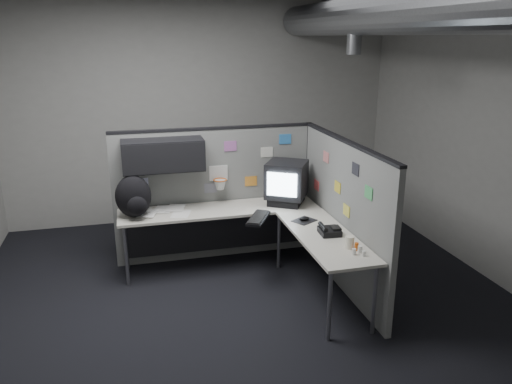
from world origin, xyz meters
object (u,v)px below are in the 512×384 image
object	(u,v)px
keyboard	(258,218)
phone	(329,231)
monitor	(287,182)
backpack	(134,197)
desk	(246,224)

from	to	relation	value
keyboard	phone	distance (m)	0.82
monitor	keyboard	world-z (taller)	monitor
monitor	keyboard	xyz separation A→B (m)	(-0.47, -0.47, -0.24)
backpack	desk	bearing A→B (deg)	-3.40
backpack	phone	bearing A→B (deg)	-20.60
monitor	phone	distance (m)	1.08
desk	keyboard	world-z (taller)	keyboard
phone	backpack	xyz separation A→B (m)	(-1.88, 1.00, 0.19)
desk	backpack	world-z (taller)	backpack
monitor	phone	world-z (taller)	monitor
phone	keyboard	bearing A→B (deg)	149.35
desk	keyboard	xyz separation A→B (m)	(0.10, -0.19, 0.14)
monitor	backpack	bearing A→B (deg)	167.86
desk	keyboard	distance (m)	0.26
phone	backpack	bearing A→B (deg)	165.97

